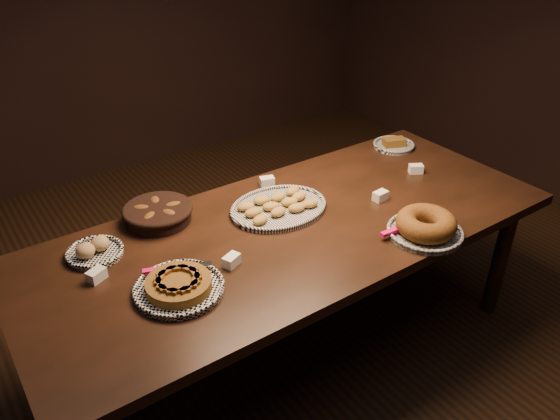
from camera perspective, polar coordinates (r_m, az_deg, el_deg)
ground at (r=2.88m, az=1.26°, el=-14.31°), size 5.00×5.00×0.00m
buffet_table at (r=2.45m, az=1.44°, el=-3.10°), size 2.40×1.00×0.75m
apple_tart_plate at (r=2.07m, az=-10.54°, el=-7.81°), size 0.34×0.34×0.06m
madeleine_platter at (r=2.51m, az=-0.16°, el=0.36°), size 0.47×0.38×0.05m
bundt_cake_plate at (r=2.41m, az=14.97°, el=-1.65°), size 0.36×0.34×0.10m
croissant_basket at (r=2.48m, az=-12.63°, el=-0.24°), size 0.36×0.36×0.08m
bread_roll_plate at (r=2.33m, az=-18.85°, el=-4.04°), size 0.23×0.23×0.07m
loaf_plate at (r=3.20m, az=11.80°, el=6.71°), size 0.23×0.23×0.06m
tent_cards at (r=2.47m, az=1.09°, el=-0.10°), size 1.75×0.54×0.04m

